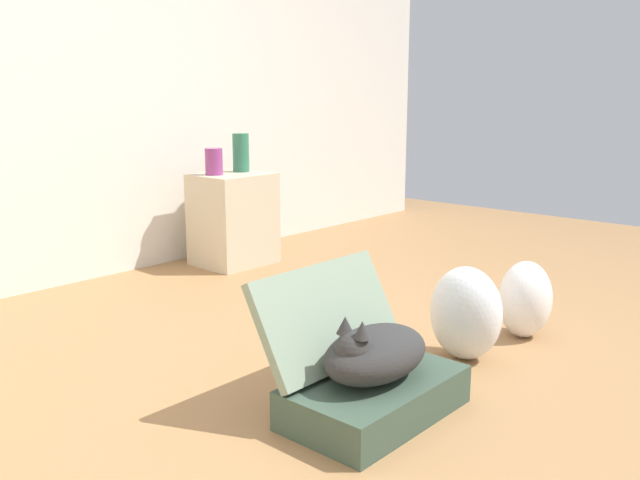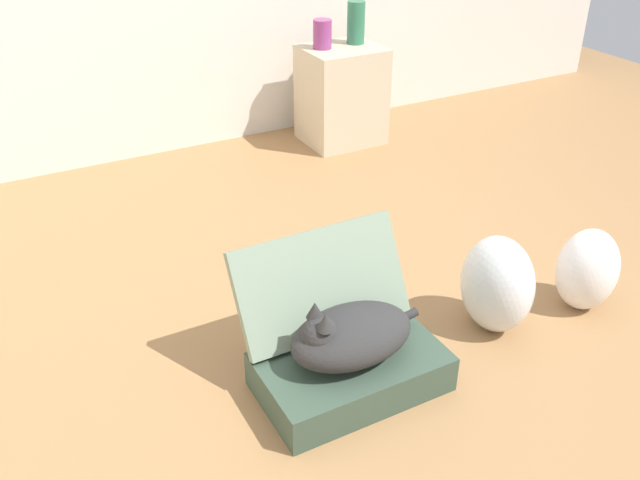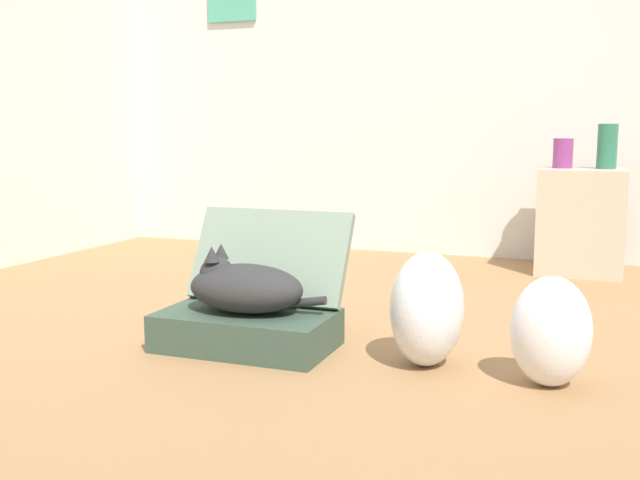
% 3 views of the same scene
% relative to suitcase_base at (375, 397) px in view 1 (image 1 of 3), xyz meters
% --- Properties ---
extents(ground_plane, '(7.68, 7.68, 0.00)m').
position_rel_suitcase_base_xyz_m(ground_plane, '(0.35, 0.14, -0.07)').
color(ground_plane, '#9E7247').
rests_on(ground_plane, ground).
extents(wall_back, '(6.40, 0.15, 2.60)m').
position_rel_suitcase_base_xyz_m(wall_back, '(0.34, 2.40, 1.23)').
color(wall_back, silver).
rests_on(wall_back, ground).
extents(suitcase_base, '(0.64, 0.38, 0.14)m').
position_rel_suitcase_base_xyz_m(suitcase_base, '(0.00, 0.00, 0.00)').
color(suitcase_base, '#384C3D').
rests_on(suitcase_base, ground).
extents(suitcase_lid, '(0.64, 0.21, 0.35)m').
position_rel_suitcase_base_xyz_m(suitcase_lid, '(0.00, 0.21, 0.25)').
color(suitcase_lid, gray).
rests_on(suitcase_lid, suitcase_base).
extents(cat, '(0.52, 0.28, 0.25)m').
position_rel_suitcase_base_xyz_m(cat, '(-0.01, 0.00, 0.16)').
color(cat, '#2D2D2D').
rests_on(cat, suitcase_base).
extents(plastic_bag_white, '(0.25, 0.31, 0.40)m').
position_rel_suitcase_base_xyz_m(plastic_bag_white, '(0.67, 0.04, 0.13)').
color(plastic_bag_white, silver).
rests_on(plastic_bag_white, ground).
extents(plastic_bag_clear, '(0.25, 0.24, 0.35)m').
position_rel_suitcase_base_xyz_m(plastic_bag_clear, '(1.08, -0.03, 0.11)').
color(plastic_bag_clear, white).
rests_on(plastic_bag_clear, ground).
extents(side_table, '(0.46, 0.40, 0.59)m').
position_rel_suitcase_base_xyz_m(side_table, '(1.10, 1.99, 0.23)').
color(side_table, beige).
rests_on(side_table, ground).
extents(vase_tall, '(0.11, 0.11, 0.17)m').
position_rel_suitcase_base_xyz_m(vase_tall, '(0.99, 2.03, 0.60)').
color(vase_tall, '#8C387A').
rests_on(vase_tall, side_table).
extents(vase_short, '(0.11, 0.11, 0.25)m').
position_rel_suitcase_base_xyz_m(vase_short, '(1.22, 2.04, 0.64)').
color(vase_short, '#2D7051').
rests_on(vase_short, side_table).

